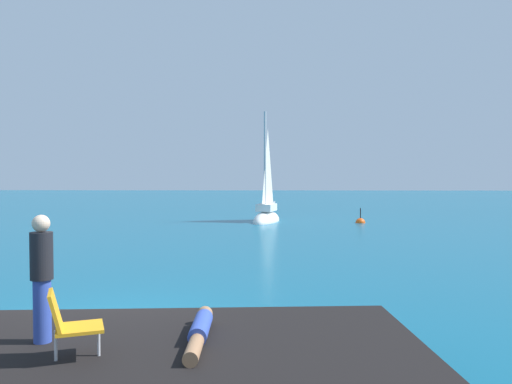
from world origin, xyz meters
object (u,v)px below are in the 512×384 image
object	(u,v)px
sailboat_near	(267,215)
person_standing	(42,274)
beach_chair	(69,321)
person_sunbather	(200,331)
marker_buoy	(360,223)

from	to	relation	value
sailboat_near	person_standing	bearing A→B (deg)	7.80
beach_chair	person_sunbather	bearing A→B (deg)	6.00
person_standing	beach_chair	distance (m)	0.92
person_standing	beach_chair	xyz separation A→B (m)	(0.58, -0.58, -0.42)
person_sunbather	marker_buoy	distance (m)	23.28
marker_buoy	person_standing	bearing A→B (deg)	-109.72
beach_chair	marker_buoy	size ratio (longest dim) A/B	0.71
person_sunbather	person_standing	distance (m)	2.12
sailboat_near	marker_buoy	size ratio (longest dim) A/B	6.25
person_standing	sailboat_near	bearing A→B (deg)	77.59
marker_buoy	person_sunbather	bearing A→B (deg)	-105.25
sailboat_near	marker_buoy	xyz separation A→B (m)	(5.39, -0.58, -0.38)
sailboat_near	marker_buoy	distance (m)	5.44
person_sunbather	marker_buoy	xyz separation A→B (m)	(6.12, 22.45, -0.74)
person_sunbather	beach_chair	distance (m)	1.62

